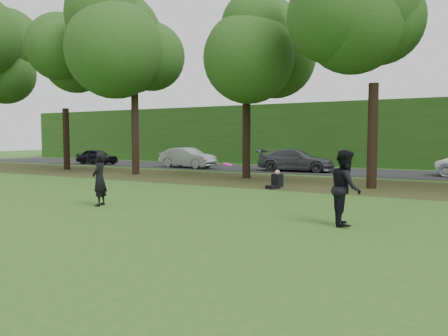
# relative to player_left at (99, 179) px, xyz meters

# --- Properties ---
(ground) EXTENTS (120.00, 120.00, 0.00)m
(ground) POSITION_rel_player_left_xyz_m (2.80, -2.74, -0.89)
(ground) COLOR #2B5C1C
(ground) RESTS_ON ground
(leaf_litter) EXTENTS (60.00, 7.00, 0.01)m
(leaf_litter) POSITION_rel_player_left_xyz_m (2.80, 10.26, -0.88)
(leaf_litter) COLOR #452E18
(leaf_litter) RESTS_ON ground
(street) EXTENTS (70.00, 7.00, 0.02)m
(street) POSITION_rel_player_left_xyz_m (2.80, 18.26, -0.88)
(street) COLOR black
(street) RESTS_ON ground
(far_hedge) EXTENTS (70.00, 3.00, 5.00)m
(far_hedge) POSITION_rel_player_left_xyz_m (2.80, 24.26, 1.61)
(far_hedge) COLOR #1E4915
(far_hedge) RESTS_ON ground
(player_left) EXTENTS (0.64, 0.76, 1.78)m
(player_left) POSITION_rel_player_left_xyz_m (0.00, 0.00, 0.00)
(player_left) COLOR black
(player_left) RESTS_ON ground
(player_right) EXTENTS (1.00, 1.13, 1.94)m
(player_right) POSITION_rel_player_left_xyz_m (7.83, 0.79, 0.08)
(player_right) COLOR black
(player_right) RESTS_ON ground
(parked_cars) EXTENTS (41.78, 3.67, 1.48)m
(parked_cars) POSITION_rel_player_left_xyz_m (2.39, 17.00, -0.18)
(parked_cars) COLOR black
(parked_cars) RESTS_ON street
(frisbee) EXTENTS (0.29, 0.30, 0.10)m
(frisbee) POSITION_rel_player_left_xyz_m (4.45, 0.67, 0.58)
(frisbee) COLOR #EB1396
(frisbee) RESTS_ON ground
(seated_person) EXTENTS (0.64, 0.83, 0.83)m
(seated_person) POSITION_rel_player_left_xyz_m (3.17, 7.37, -0.58)
(seated_person) COLOR black
(seated_person) RESTS_ON ground
(tree_line) EXTENTS (55.30, 7.90, 12.31)m
(tree_line) POSITION_rel_player_left_xyz_m (2.46, 10.20, 6.96)
(tree_line) COLOR black
(tree_line) RESTS_ON ground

